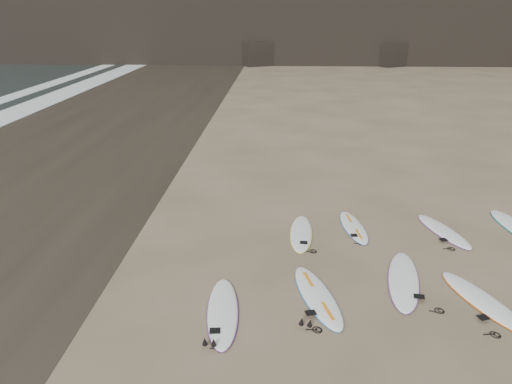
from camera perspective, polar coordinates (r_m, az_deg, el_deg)
ground at (r=11.56m, az=19.12°, el=-10.55°), size 240.00×240.00×0.00m
wet_sand at (r=22.53m, az=-23.03°, el=3.98°), size 12.00×200.00×0.01m
surfboard_0 at (r=10.22m, az=-3.83°, el=-13.42°), size 0.84×2.56×0.09m
surfboard_1 at (r=10.75m, az=7.04°, el=-11.68°), size 1.24×2.62×0.09m
surfboard_2 at (r=11.69m, az=16.51°, el=-9.59°), size 1.17×2.78×0.10m
surfboard_3 at (r=11.50m, az=24.51°, el=-11.24°), size 1.43×2.56×0.09m
surfboard_5 at (r=13.47m, az=5.19°, el=-4.66°), size 0.69×2.38×0.08m
surfboard_6 at (r=14.04m, az=11.10°, el=-3.93°), size 0.79×2.26×0.08m
surfboard_7 at (r=14.46m, az=20.63°, el=-4.17°), size 1.21×2.39×0.08m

